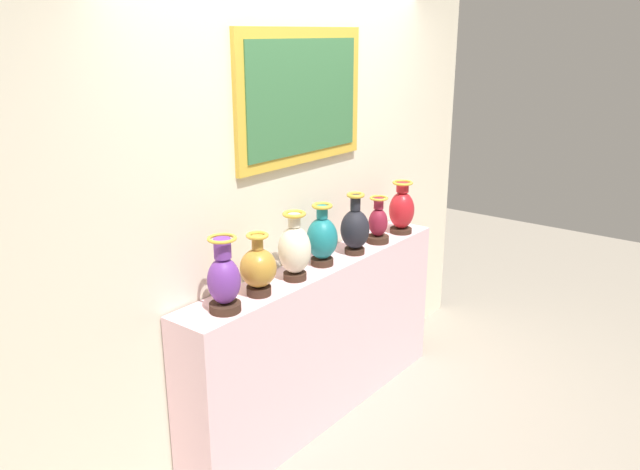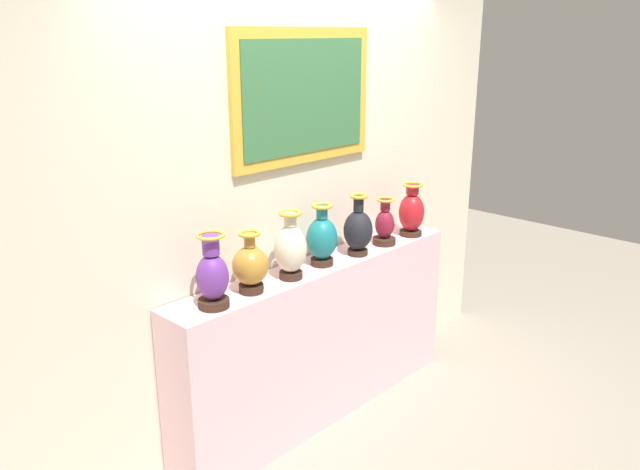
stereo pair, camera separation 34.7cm
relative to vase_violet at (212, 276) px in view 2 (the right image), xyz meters
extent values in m
plane|color=gray|center=(0.80, 0.04, -1.16)|extent=(9.82, 9.82, 0.00)
cube|color=beige|center=(0.80, 0.04, -0.66)|extent=(2.08, 0.30, 0.99)
cube|color=beige|center=(0.80, 0.25, 0.25)|extent=(3.82, 0.10, 2.81)
cube|color=gold|center=(0.82, 0.19, 0.79)|extent=(1.04, 0.03, 0.74)
cube|color=#397142|center=(0.82, 0.17, 0.79)|extent=(0.92, 0.01, 0.62)
cylinder|color=#382319|center=(0.00, 0.00, -0.14)|extent=(0.16, 0.16, 0.04)
ellipsoid|color=#6B3393|center=(0.00, 0.00, -0.01)|extent=(0.16, 0.16, 0.23)
cylinder|color=#6B3393|center=(0.00, 0.00, 0.16)|extent=(0.08, 0.08, 0.10)
torus|color=gold|center=(0.00, 0.00, 0.21)|extent=(0.14, 0.14, 0.02)
cylinder|color=#382319|center=(0.25, 0.01, -0.14)|extent=(0.13, 0.13, 0.04)
ellipsoid|color=#B27F2D|center=(0.25, 0.01, -0.02)|extent=(0.19, 0.19, 0.20)
cylinder|color=#B27F2D|center=(0.25, 0.01, 0.12)|extent=(0.06, 0.06, 0.07)
torus|color=gold|center=(0.25, 0.01, 0.16)|extent=(0.12, 0.12, 0.02)
cylinder|color=#382319|center=(0.53, 0.00, -0.14)|extent=(0.13, 0.13, 0.04)
ellipsoid|color=beige|center=(0.53, 0.00, 0.01)|extent=(0.18, 0.18, 0.26)
cylinder|color=beige|center=(0.53, 0.00, 0.17)|extent=(0.07, 0.07, 0.07)
torus|color=gold|center=(0.53, 0.00, 0.21)|extent=(0.13, 0.13, 0.02)
cylinder|color=#382319|center=(0.80, 0.03, -0.14)|extent=(0.13, 0.13, 0.04)
ellipsoid|color=#19727A|center=(0.80, 0.03, 0.00)|extent=(0.18, 0.18, 0.24)
cylinder|color=#19727A|center=(0.80, 0.03, 0.15)|extent=(0.06, 0.06, 0.07)
torus|color=gold|center=(0.80, 0.03, 0.19)|extent=(0.12, 0.12, 0.02)
cylinder|color=#382319|center=(1.08, -0.01, -0.15)|extent=(0.12, 0.12, 0.03)
ellipsoid|color=black|center=(1.08, -0.01, -0.01)|extent=(0.18, 0.18, 0.24)
cylinder|color=black|center=(1.08, -0.01, 0.16)|extent=(0.06, 0.06, 0.09)
torus|color=gold|center=(1.08, -0.01, 0.20)|extent=(0.11, 0.11, 0.02)
cylinder|color=#382319|center=(1.35, 0.00, -0.14)|extent=(0.15, 0.15, 0.04)
ellipsoid|color=maroon|center=(1.35, 0.00, -0.03)|extent=(0.12, 0.12, 0.18)
cylinder|color=maroon|center=(1.35, 0.00, 0.09)|extent=(0.06, 0.06, 0.07)
torus|color=gold|center=(1.35, 0.00, 0.13)|extent=(0.12, 0.12, 0.02)
cylinder|color=#382319|center=(1.62, -0.01, -0.15)|extent=(0.15, 0.15, 0.03)
ellipsoid|color=red|center=(1.62, -0.01, -0.01)|extent=(0.17, 0.17, 0.25)
cylinder|color=red|center=(1.62, -0.01, 0.15)|extent=(0.08, 0.08, 0.06)
torus|color=gold|center=(1.62, -0.01, 0.18)|extent=(0.14, 0.14, 0.02)
camera|label=1|loc=(-1.96, -2.12, 1.13)|focal=35.96mm
camera|label=2|loc=(-1.74, -2.38, 1.13)|focal=35.96mm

